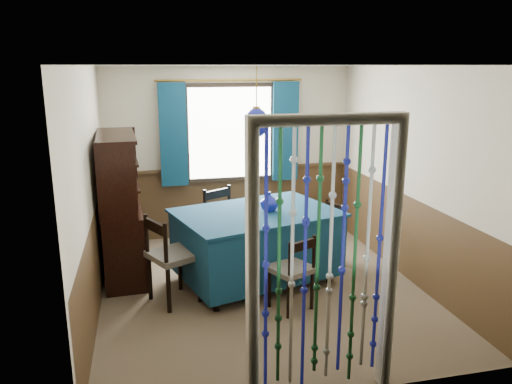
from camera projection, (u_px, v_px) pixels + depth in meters
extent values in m
plane|color=brown|center=(261.00, 288.00, 5.77)|extent=(4.00, 4.00, 0.00)
plane|color=silver|center=(262.00, 65.00, 5.15)|extent=(4.00, 4.00, 0.00)
plane|color=beige|center=(230.00, 153.00, 7.35)|extent=(3.60, 0.00, 3.60)
plane|color=beige|center=(327.00, 245.00, 3.57)|extent=(3.60, 0.00, 3.60)
plane|color=beige|center=(90.00, 192.00, 5.07)|extent=(0.00, 4.00, 4.00)
plane|color=beige|center=(411.00, 175.00, 5.85)|extent=(0.00, 4.00, 4.00)
plane|color=#45301A|center=(231.00, 202.00, 7.52)|extent=(3.60, 0.00, 3.60)
plane|color=#45301A|center=(323.00, 338.00, 3.77)|extent=(3.60, 0.00, 3.60)
plane|color=#45301A|center=(97.00, 261.00, 5.25)|extent=(0.00, 4.00, 4.00)
plane|color=#45301A|center=(405.00, 236.00, 6.03)|extent=(0.00, 4.00, 4.00)
cube|color=black|center=(230.00, 133.00, 7.23)|extent=(1.32, 0.12, 1.42)
cube|color=navy|center=(256.00, 243.00, 5.85)|extent=(1.98, 1.60, 0.71)
cube|color=navy|center=(256.00, 213.00, 5.76)|extent=(2.05, 1.67, 0.03)
cylinder|color=black|center=(216.00, 304.00, 5.22)|extent=(0.07, 0.07, 0.14)
cylinder|color=black|center=(329.00, 277.00, 5.91)|extent=(0.07, 0.07, 0.14)
cylinder|color=black|center=(185.00, 274.00, 5.99)|extent=(0.07, 0.07, 0.14)
cylinder|color=black|center=(288.00, 252.00, 6.68)|extent=(0.07, 0.07, 0.14)
cylinder|color=black|center=(289.00, 299.00, 5.03)|extent=(0.04, 0.04, 0.42)
cylinder|color=black|center=(312.00, 290.00, 5.23)|extent=(0.04, 0.04, 0.42)
cylinder|color=black|center=(269.00, 289.00, 5.27)|extent=(0.04, 0.04, 0.42)
cylinder|color=black|center=(292.00, 281.00, 5.46)|extent=(0.04, 0.04, 0.42)
cube|color=#5B5549|center=(291.00, 269.00, 5.19)|extent=(0.53, 0.52, 0.06)
cube|color=black|center=(302.00, 245.00, 4.99)|extent=(0.33, 0.18, 0.09)
cylinder|color=black|center=(290.00, 261.00, 4.92)|extent=(0.04, 0.04, 0.41)
cylinder|color=black|center=(314.00, 254.00, 5.12)|extent=(0.04, 0.04, 0.41)
cylinder|color=black|center=(230.00, 237.00, 6.76)|extent=(0.05, 0.05, 0.49)
cylinder|color=black|center=(207.00, 244.00, 6.50)|extent=(0.05, 0.05, 0.49)
cylinder|color=black|center=(248.00, 244.00, 6.49)|extent=(0.05, 0.05, 0.49)
cylinder|color=black|center=(225.00, 251.00, 6.23)|extent=(0.05, 0.05, 0.49)
cube|color=#5B5549|center=(227.00, 224.00, 6.42)|extent=(0.64, 0.63, 0.07)
cube|color=black|center=(217.00, 194.00, 6.48)|extent=(0.38, 0.24, 0.11)
cylinder|color=black|center=(229.00, 202.00, 6.64)|extent=(0.04, 0.04, 0.48)
cylinder|color=black|center=(205.00, 208.00, 6.38)|extent=(0.04, 0.04, 0.48)
cylinder|color=black|center=(150.00, 278.00, 5.44)|extent=(0.05, 0.05, 0.49)
cylinder|color=black|center=(169.00, 290.00, 5.14)|extent=(0.05, 0.05, 0.49)
cylinder|color=black|center=(180.00, 269.00, 5.68)|extent=(0.05, 0.05, 0.49)
cylinder|color=black|center=(200.00, 281.00, 5.38)|extent=(0.05, 0.05, 0.49)
cube|color=#5B5549|center=(174.00, 255.00, 5.34)|extent=(0.63, 0.64, 0.07)
cube|color=black|center=(155.00, 227.00, 5.13)|extent=(0.23, 0.40, 0.11)
cylinder|color=black|center=(147.00, 236.00, 5.31)|extent=(0.04, 0.04, 0.48)
cylinder|color=black|center=(166.00, 246.00, 5.01)|extent=(0.04, 0.04, 0.48)
cylinder|color=black|center=(342.00, 250.00, 6.41)|extent=(0.04, 0.04, 0.41)
cylinder|color=black|center=(325.00, 243.00, 6.66)|extent=(0.04, 0.04, 0.41)
cylinder|color=black|center=(325.00, 254.00, 6.24)|extent=(0.04, 0.04, 0.41)
cylinder|color=black|center=(308.00, 247.00, 6.49)|extent=(0.04, 0.04, 0.41)
cube|color=#5B5549|center=(325.00, 231.00, 6.39)|extent=(0.50, 0.51, 0.05)
cube|color=black|center=(335.00, 207.00, 6.41)|extent=(0.16, 0.33, 0.09)
cylinder|color=black|center=(344.00, 220.00, 6.31)|extent=(0.04, 0.04, 0.40)
cylinder|color=black|center=(327.00, 214.00, 6.56)|extent=(0.04, 0.04, 0.40)
cube|color=black|center=(123.00, 240.00, 6.08)|extent=(0.53, 1.35, 0.86)
cube|color=black|center=(117.00, 182.00, 5.27)|extent=(0.41, 0.07, 0.86)
cube|color=black|center=(120.00, 161.00, 6.47)|extent=(0.41, 0.07, 0.86)
cube|color=black|center=(116.00, 136.00, 5.77)|extent=(0.48, 1.34, 0.04)
cube|color=black|center=(100.00, 171.00, 5.83)|extent=(0.10, 1.30, 0.86)
cube|color=black|center=(122.00, 181.00, 5.91)|extent=(0.42, 1.26, 0.02)
cube|color=black|center=(120.00, 157.00, 5.84)|extent=(0.42, 1.26, 0.02)
cylinder|color=olive|center=(256.00, 94.00, 5.43)|extent=(0.01, 0.01, 0.61)
ellipsoid|color=navy|center=(256.00, 123.00, 5.50)|extent=(0.26, 0.26, 0.32)
cylinder|color=olive|center=(256.00, 108.00, 5.46)|extent=(0.08, 0.08, 0.03)
imported|color=navy|center=(269.00, 202.00, 5.76)|extent=(0.24, 0.24, 0.20)
imported|color=beige|center=(123.00, 182.00, 5.69)|extent=(0.28, 0.28, 0.06)
imported|color=beige|center=(126.00, 191.00, 6.30)|extent=(0.19, 0.19, 0.19)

